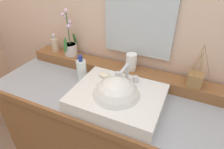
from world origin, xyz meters
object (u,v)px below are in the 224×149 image
soap_dispenser (55,44)px  potted_plant (70,45)px  sink_basin (117,99)px  tumbler_cup (131,62)px  lotion_bottle (82,70)px  soap_bar (104,75)px  reed_diffuser (195,79)px

soap_dispenser → potted_plant: bearing=-1.6°
sink_basin → potted_plant: 0.58m
tumbler_cup → lotion_bottle: 0.32m
sink_basin → soap_bar: sink_basin is taller
lotion_bottle → soap_bar: bearing=-1.9°
soap_dispenser → lotion_bottle: size_ratio=0.73×
potted_plant → lotion_bottle: (0.19, -0.16, -0.07)m
lotion_bottle → tumbler_cup: bearing=28.4°
soap_bar → reed_diffuser: bearing=16.3°
potted_plant → tumbler_cup: 0.47m
lotion_bottle → soap_dispenser: bearing=153.7°
potted_plant → tumbler_cup: bearing=-1.5°
soap_bar → sink_basin: bearing=-40.6°
tumbler_cup → reed_diffuser: size_ratio=0.43×
soap_dispenser → lotion_bottle: (0.34, -0.17, -0.05)m
potted_plant → tumbler_cup: (0.47, -0.01, -0.02)m
soap_bar → tumbler_cup: 0.20m
tumbler_cup → reed_diffuser: bearing=-1.6°
tumbler_cup → sink_basin: bearing=-85.8°
potted_plant → tumbler_cup: size_ratio=3.07×
potted_plant → soap_dispenser: 0.15m
tumbler_cup → potted_plant: bearing=178.5°
sink_basin → potted_plant: (-0.49, 0.28, 0.11)m
sink_basin → soap_dispenser: (-0.64, 0.29, 0.09)m
sink_basin → soap_bar: 0.18m
tumbler_cup → reed_diffuser: reed_diffuser is taller
soap_bar → potted_plant: (-0.36, 0.17, 0.06)m
reed_diffuser → lotion_bottle: reed_diffuser is taller
reed_diffuser → lotion_bottle: (-0.67, -0.14, -0.04)m
sink_basin → lotion_bottle: 0.33m
sink_basin → lotion_bottle: size_ratio=2.71×
soap_dispenser → tumbler_cup: bearing=-1.5°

